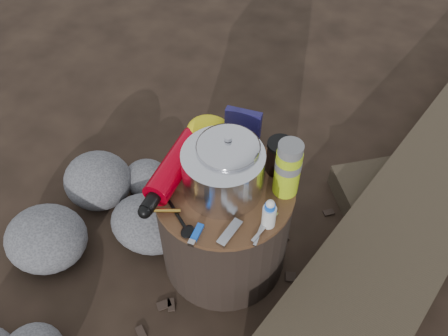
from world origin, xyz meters
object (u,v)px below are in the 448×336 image
at_px(camping_pot, 228,161).
at_px(fuel_bottle, 175,166).
at_px(thermos, 288,169).
at_px(log_main, 441,175).
at_px(travel_mug, 279,157).
at_px(stump, 224,225).

bearing_deg(camping_pot, fuel_bottle, -164.00).
xyz_separation_m(fuel_bottle, thermos, (0.32, 0.09, 0.05)).
bearing_deg(log_main, fuel_bottle, -126.83).
bearing_deg(thermos, fuel_bottle, -165.03).
distance_m(log_main, travel_mug, 0.80).
bearing_deg(stump, log_main, 44.91).
height_order(log_main, travel_mug, travel_mug).
bearing_deg(log_main, stump, -121.41).
height_order(fuel_bottle, travel_mug, travel_mug).
height_order(camping_pot, fuel_bottle, camping_pot).
distance_m(stump, log_main, 0.91).
bearing_deg(fuel_bottle, log_main, 37.66).
relative_size(stump, fuel_bottle, 1.28).
relative_size(camping_pot, fuel_bottle, 0.54).
xyz_separation_m(thermos, travel_mug, (-0.05, 0.07, -0.04)).
bearing_deg(log_main, camping_pot, -122.65).
bearing_deg(stump, travel_mug, 48.25).
xyz_separation_m(camping_pot, fuel_bottle, (-0.15, -0.04, -0.05)).
bearing_deg(camping_pot, travel_mug, 41.85).
xyz_separation_m(stump, camping_pot, (0.00, 0.03, 0.29)).
distance_m(stump, thermos, 0.34).
xyz_separation_m(log_main, travel_mug, (-0.52, -0.50, 0.36)).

